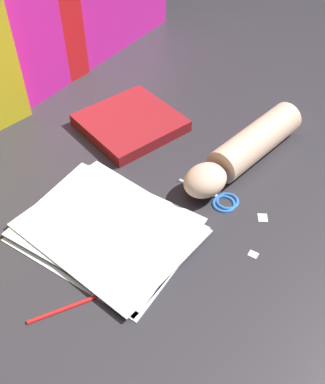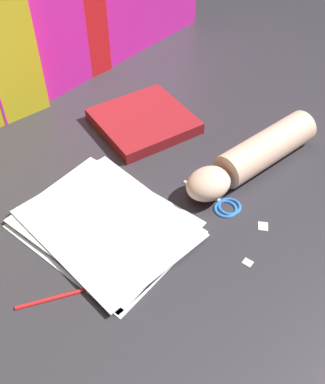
{
  "view_description": "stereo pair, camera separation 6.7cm",
  "coord_description": "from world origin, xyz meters",
  "views": [
    {
      "loc": [
        -0.48,
        -0.4,
        0.66
      ],
      "look_at": [
        -0.01,
        -0.04,
        0.06
      ],
      "focal_mm": 42.0,
      "sensor_mm": 36.0,
      "label": 1
    },
    {
      "loc": [
        -0.44,
        -0.45,
        0.66
      ],
      "look_at": [
        -0.01,
        -0.04,
        0.06
      ],
      "focal_mm": 42.0,
      "sensor_mm": 36.0,
      "label": 2
    }
  ],
  "objects": [
    {
      "name": "ground_plane",
      "position": [
        0.0,
        0.0,
        0.0
      ],
      "size": [
        6.0,
        6.0,
        0.0
      ],
      "primitive_type": "plane",
      "color": "#2D2B30"
    },
    {
      "name": "pen",
      "position": [
        -0.26,
        -0.05,
        0.0
      ],
      "size": [
        0.14,
        0.08,
        0.01
      ],
      "color": "red",
      "rests_on": "ground_plane"
    },
    {
      "name": "scissors",
      "position": [
        0.1,
        -0.1,
        0.0
      ],
      "size": [
        0.07,
        0.14,
        0.01
      ],
      "color": "silver",
      "rests_on": "ground_plane"
    },
    {
      "name": "paper_stack",
      "position": [
        -0.11,
        0.01,
        0.01
      ],
      "size": [
        0.28,
        0.34,
        0.01
      ],
      "color": "white",
      "rests_on": "ground_plane"
    },
    {
      "name": "hand_forearm",
      "position": [
        0.22,
        -0.09,
        0.04
      ],
      "size": [
        0.36,
        0.12,
        0.07
      ],
      "color": "beige",
      "rests_on": "ground_plane"
    },
    {
      "name": "paper_scrap_mid",
      "position": [
        0.1,
        -0.2,
        0.0
      ],
      "size": [
        0.03,
        0.03,
        0.0
      ],
      "color": "white",
      "rests_on": "ground_plane"
    },
    {
      "name": "paper_scrap_near",
      "position": [
        0.01,
        -0.23,
        0.0
      ],
      "size": [
        0.02,
        0.02,
        0.0
      ],
      "color": "white",
      "rests_on": "ground_plane"
    },
    {
      "name": "book_closed",
      "position": [
        0.17,
        0.19,
        0.01
      ],
      "size": [
        0.25,
        0.25,
        0.03
      ],
      "color": "maroon",
      "rests_on": "ground_plane"
    }
  ]
}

